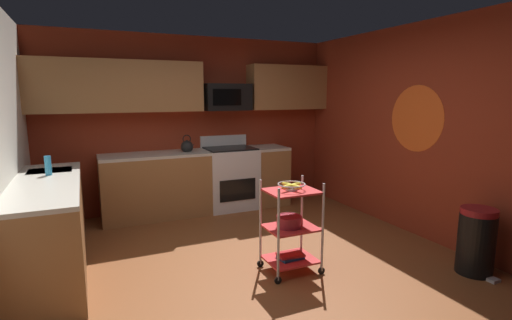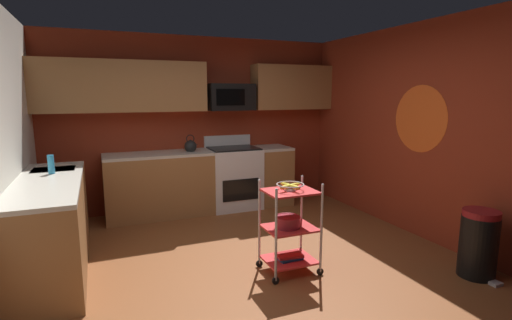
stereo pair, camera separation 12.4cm
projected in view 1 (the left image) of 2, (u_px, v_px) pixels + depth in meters
name	position (u px, v px, depth m)	size (l,w,h in m)	color
floor	(258.00, 269.00, 3.94)	(4.40, 4.80, 0.04)	brown
wall_back	(192.00, 123.00, 5.90)	(4.52, 0.06, 2.60)	maroon
wall_right	(427.00, 132.00, 4.62)	(0.06, 4.80, 2.60)	maroon
wall_flower_decal	(416.00, 119.00, 4.71)	(0.81, 0.81, 0.00)	#E5591E
counter_run	(149.00, 196.00, 4.89)	(3.59, 2.69, 0.92)	#9E6B3D
oven_range	(230.00, 177.00, 5.94)	(0.76, 0.65, 1.10)	white
upper_cabinets	(188.00, 87.00, 5.59)	(4.40, 0.33, 0.70)	#9E6B3D
microwave	(227.00, 97.00, 5.83)	(0.70, 0.39, 0.40)	black
rolling_cart	(291.00, 227.00, 3.79)	(0.55, 0.42, 0.91)	silver
fruit_bowl	(292.00, 186.00, 3.71)	(0.27, 0.27, 0.07)	silver
mixing_bowl_large	(289.00, 221.00, 3.76)	(0.25, 0.25, 0.11)	maroon
book_stack	(290.00, 256.00, 3.84)	(0.27, 0.18, 0.05)	#1E4C8C
kettle	(187.00, 146.00, 5.59)	(0.21, 0.18, 0.26)	black
dish_soap_bottle	(48.00, 166.00, 3.96)	(0.06, 0.06, 0.20)	#2D8CBF
trash_can	(476.00, 241.00, 3.76)	(0.34, 0.42, 0.66)	black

